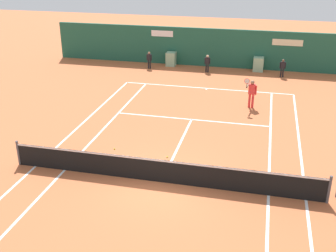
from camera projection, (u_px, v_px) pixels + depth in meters
ground_plane at (165, 175)px, 16.39m from camera, size 80.00×80.00×0.01m
tennis_net at (161, 170)px, 15.68m from camera, size 12.10×0.10×1.07m
sponsor_back_wall at (218, 49)px, 30.49m from camera, size 25.00×1.02×2.79m
player_on_baseline at (252, 92)px, 22.81m from camera, size 0.69×0.66×1.81m
ball_kid_centre_post at (149, 59)px, 30.29m from camera, size 0.41×0.19×1.25m
ball_kid_right_post at (207, 62)px, 29.38m from camera, size 0.41×0.20×1.25m
ball_kid_left_post at (283, 67)px, 28.28m from camera, size 0.42×0.17×1.25m
tennis_ball_by_sideline at (114, 149)px, 18.40m from camera, size 0.07×0.07×0.07m
tennis_ball_near_service_line at (167, 157)px, 17.70m from camera, size 0.07×0.07×0.07m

